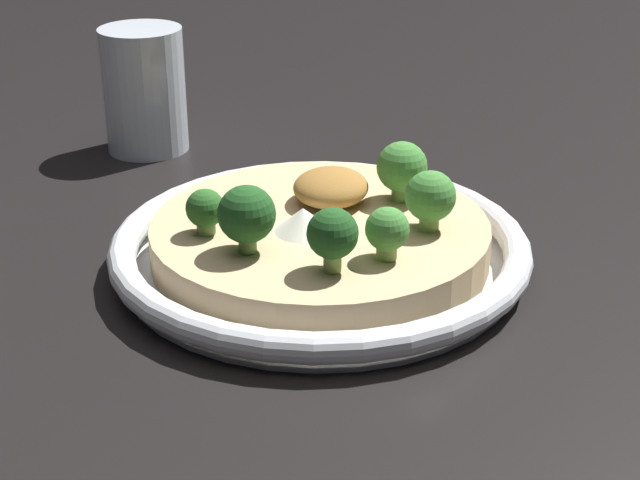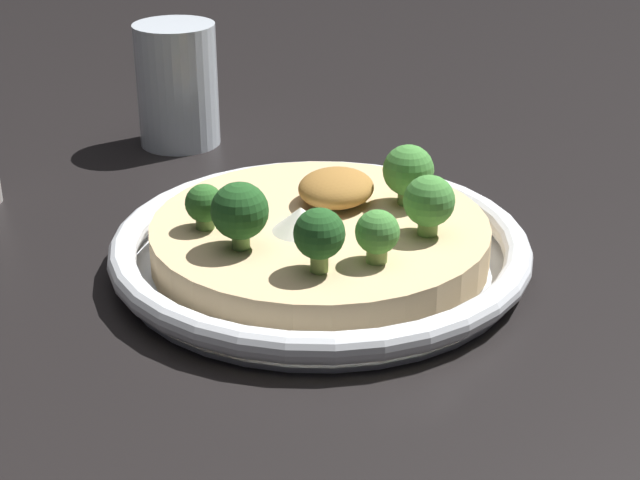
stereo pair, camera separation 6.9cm
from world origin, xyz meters
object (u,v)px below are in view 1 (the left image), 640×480
object	(u,v)px
broccoli_back_right	(387,231)
broccoli_front_right	(247,215)
broccoli_front	(205,210)
drinking_glass	(144,90)
broccoli_back_left	(402,168)
risotto_bowl	(320,246)
broccoli_right	(333,235)
broccoli_back	(430,198)

from	to	relation	value
broccoli_back_right	broccoli_front_right	bearing A→B (deg)	-83.66
broccoli_front	drinking_glass	world-z (taller)	drinking_glass
broccoli_back_left	broccoli_front_right	distance (m)	0.14
broccoli_back_right	broccoli_front	xyz separation A→B (m)	(-0.01, -0.13, -0.00)
drinking_glass	broccoli_back_left	bearing A→B (deg)	59.76
risotto_bowl	broccoli_back_right	world-z (taller)	broccoli_back_right
broccoli_right	broccoli_back	distance (m)	0.09
broccoli_back_right	broccoli_front	bearing A→B (deg)	-95.01
broccoli_front	broccoli_back_left	size ratio (longest dim) A/B	0.72
broccoli_back	drinking_glass	bearing A→B (deg)	-124.67
broccoli_back	risotto_bowl	bearing A→B (deg)	-85.98
broccoli_back_right	broccoli_back	bearing A→B (deg)	157.47
risotto_bowl	broccoli_front	size ratio (longest dim) A/B	9.30
broccoli_back_right	broccoli_back_left	world-z (taller)	broccoli_back_left
broccoli_right	risotto_bowl	bearing A→B (deg)	-161.27
broccoli_back_right	drinking_glass	distance (m)	0.36
risotto_bowl	broccoli_back	distance (m)	0.09
broccoli_right	broccoli_front	distance (m)	0.10
broccoli_back_left	broccoli_front_right	world-z (taller)	broccoli_front_right
broccoli_back	broccoli_front	bearing A→B (deg)	-74.75
broccoli_right	broccoli_front	size ratio (longest dim) A/B	1.33
broccoli_right	broccoli_back_left	distance (m)	0.12
broccoli_back_left	broccoli_front_right	xyz separation A→B (m)	(0.11, -0.09, 0.00)
broccoli_back	drinking_glass	xyz separation A→B (m)	(-0.20, -0.29, -0.00)
broccoli_back_right	broccoli_back_left	bearing A→B (deg)	-177.00
broccoli_back_right	drinking_glass	xyz separation A→B (m)	(-0.25, -0.27, 0.00)
drinking_glass	broccoli_front	bearing A→B (deg)	30.32
broccoli_right	drinking_glass	bearing A→B (deg)	-139.40
broccoli_front_right	drinking_glass	xyz separation A→B (m)	(-0.26, -0.17, -0.00)
broccoli_front	broccoli_back	distance (m)	0.15
broccoli_right	broccoli_back_left	size ratio (longest dim) A/B	0.95
broccoli_back	broccoli_back_left	bearing A→B (deg)	-150.47
broccoli_right	drinking_glass	world-z (taller)	drinking_glass
broccoli_front	broccoli_back_left	xyz separation A→B (m)	(-0.09, 0.12, 0.01)
broccoli_right	drinking_glass	xyz separation A→B (m)	(-0.27, -0.23, -0.00)
broccoli_front	broccoli_right	bearing A→B (deg)	69.46
broccoli_front_right	drinking_glass	bearing A→B (deg)	-145.98
broccoli_front	broccoli_back_right	bearing A→B (deg)	84.99
broccoli_right	broccoli_back	size ratio (longest dim) A/B	1.00
broccoli_right	broccoli_front	xyz separation A→B (m)	(-0.04, -0.10, -0.01)
risotto_bowl	broccoli_back	bearing A→B (deg)	94.02
broccoli_back_right	broccoli_right	distance (m)	0.04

